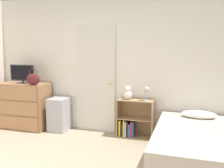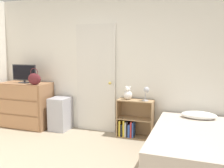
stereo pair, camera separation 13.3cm
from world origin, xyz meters
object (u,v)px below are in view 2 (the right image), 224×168
storage_bin (60,114)px  desk_lamp (146,91)px  teddy_bear (128,94)px  tv (24,73)px  handbag (34,79)px  bookshelf (133,122)px  dresser (26,105)px  bed (197,149)px

storage_bin → desk_lamp: 1.77m
storage_bin → teddy_bear: 1.43m
teddy_bear → tv: bearing=-176.4°
desk_lamp → handbag: bearing=-173.4°
bookshelf → desk_lamp: 0.64m
tv → bookshelf: tv is taller
teddy_bear → dresser: bearing=-176.6°
teddy_bear → desk_lamp: desk_lamp is taller
tv → bed: 3.48m
storage_bin → bookshelf: bearing=3.0°
bookshelf → teddy_bear: bearing=-177.0°
bookshelf → desk_lamp: size_ratio=2.74×
handbag → desk_lamp: 2.11m
handbag → bed: (2.96, -0.52, -0.77)m
dresser → teddy_bear: size_ratio=4.22×
handbag → teddy_bear: handbag is taller
dresser → handbag: bearing=-24.8°
tv → storage_bin: 1.09m
teddy_bear → desk_lamp: (0.34, -0.04, 0.07)m
dresser → storage_bin: (0.75, 0.05, -0.13)m
handbag → bed: size_ratio=0.17×
tv → desk_lamp: bearing=2.2°
bookshelf → bed: bookshelf is taller
storage_bin → desk_lamp: desk_lamp is taller
teddy_bear → handbag: bearing=-170.9°
handbag → desk_lamp: handbag is taller
tv → bed: bearing=-11.4°
bookshelf → handbag: bearing=-171.2°
bookshelf → teddy_bear: (-0.09, -0.00, 0.51)m
handbag → bookshelf: size_ratio=0.46×
dresser → handbag: 0.68m
desk_lamp → bed: (0.87, -0.76, -0.61)m
bookshelf → desk_lamp: (0.25, -0.04, 0.59)m
bookshelf → teddy_bear: teddy_bear is taller
tv → teddy_bear: (2.11, 0.13, -0.30)m
dresser → bookshelf: dresser is taller
handbag → desk_lamp: (2.10, 0.24, -0.16)m
teddy_bear → desk_lamp: 0.35m
storage_bin → bed: (2.55, -0.73, -0.07)m
dresser → storage_bin: bearing=4.1°
handbag → bed: bearing=-9.9°
dresser → tv: bearing=-140.3°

